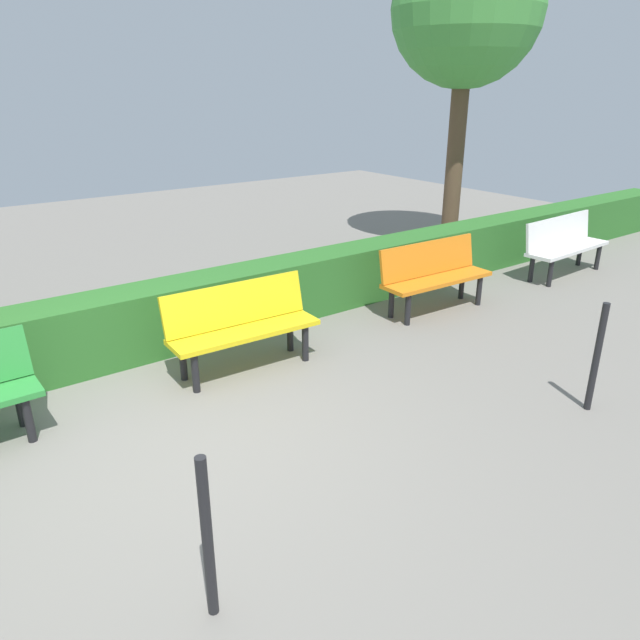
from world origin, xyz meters
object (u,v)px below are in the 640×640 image
Objects in this scene: tree_near at (467,11)px; bench_yellow at (241,323)px; bench_orange at (434,273)px; bench_white at (564,243)px.

bench_yellow is at bearing 21.63° from tree_near.
bench_orange is at bearing 38.67° from tree_near.
bench_yellow is at bearing 2.86° from bench_orange.
bench_orange is at bearing -177.11° from bench_yellow.
tree_near is at bearing -139.22° from bench_orange.
tree_near reaches higher than bench_orange.
tree_near is at bearing -156.24° from bench_yellow.
bench_white is at bearing -179.96° from bench_orange.
bench_white is at bearing -178.50° from bench_yellow.
bench_orange and bench_yellow have the same top height.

